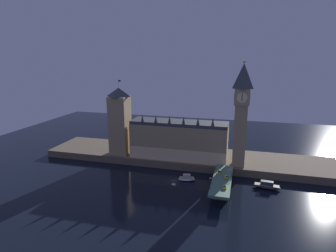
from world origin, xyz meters
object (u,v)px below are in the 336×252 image
object	(u,v)px
street_lamp_near	(210,182)
boat_upstream	(187,178)
pedestrian_mid_walk	(230,181)
car_northbound_lead	(219,172)
car_southbound_lead	(225,187)
car_southbound_trail	(226,177)
street_lamp_mid	(231,173)
boat_downstream	(267,186)
victoria_tower	(120,121)
pedestrian_near_rail	(212,182)
pedestrian_far_rail	(216,168)
clock_tower	(241,112)

from	to	relation	value
street_lamp_near	boat_upstream	size ratio (longest dim) A/B	0.58
pedestrian_mid_walk	car_northbound_lead	bearing A→B (deg)	123.78
car_northbound_lead	car_southbound_lead	size ratio (longest dim) A/B	0.97
car_southbound_trail	street_lamp_mid	size ratio (longest dim) A/B	0.68
car_southbound_lead	boat_downstream	bearing A→B (deg)	41.46
victoria_tower	pedestrian_near_rail	size ratio (longest dim) A/B	31.81
boat_downstream	pedestrian_far_rail	bearing A→B (deg)	170.02
pedestrian_near_rail	street_lamp_near	xyz separation A→B (m)	(-0.40, -6.87, 3.22)
pedestrian_mid_walk	boat_upstream	size ratio (longest dim) A/B	0.15
street_lamp_mid	car_southbound_trail	bearing A→B (deg)	141.51
pedestrian_far_rail	boat_downstream	bearing A→B (deg)	-9.98
car_southbound_lead	boat_upstream	world-z (taller)	car_southbound_lead
victoria_tower	car_southbound_lead	bearing A→B (deg)	-28.63
victoria_tower	street_lamp_near	world-z (taller)	victoria_tower
car_southbound_trail	boat_downstream	bearing A→B (deg)	15.60
car_northbound_lead	boat_upstream	bearing A→B (deg)	-179.32
car_northbound_lead	boat_upstream	xyz separation A→B (m)	(-20.62, -0.24, -6.35)
pedestrian_mid_walk	clock_tower	bearing A→B (deg)	83.82
boat_downstream	victoria_tower	bearing A→B (deg)	167.30
clock_tower	car_southbound_lead	bearing A→B (deg)	-98.20
car_southbound_trail	boat_downstream	distance (m)	25.86
pedestrian_far_rail	victoria_tower	bearing A→B (deg)	166.18
car_southbound_lead	pedestrian_mid_walk	distance (m)	9.20
pedestrian_mid_walk	pedestrian_far_rail	xyz separation A→B (m)	(-9.99, 18.11, 0.07)
victoria_tower	pedestrian_mid_walk	bearing A→B (deg)	-23.15
car_southbound_lead	car_southbound_trail	distance (m)	14.63
car_northbound_lead	street_lamp_near	distance (m)	22.89
car_northbound_lead	pedestrian_far_rail	bearing A→B (deg)	109.86
pedestrian_near_rail	car_southbound_lead	bearing A→B (deg)	-30.87
car_southbound_lead	boat_downstream	world-z (taller)	car_southbound_lead
street_lamp_mid	boat_upstream	bearing A→B (deg)	165.29
pedestrian_far_rail	boat_upstream	size ratio (longest dim) A/B	0.16
clock_tower	pedestrian_near_rail	distance (m)	53.78
boat_downstream	car_southbound_lead	bearing A→B (deg)	-138.54
victoria_tower	car_southbound_lead	world-z (taller)	victoria_tower
clock_tower	car_southbound_lead	size ratio (longest dim) A/B	17.08
pedestrian_mid_walk	car_southbound_trail	bearing A→B (deg)	113.39
pedestrian_mid_walk	boat_downstream	xyz separation A→B (m)	(21.71, 12.53, -6.34)
clock_tower	street_lamp_near	xyz separation A→B (m)	(-14.08, -45.35, -31.77)
victoria_tower	street_lamp_mid	bearing A→B (deg)	-21.08
car_northbound_lead	pedestrian_far_rail	distance (m)	7.35
car_southbound_lead	boat_downstream	size ratio (longest dim) A/B	0.25
pedestrian_mid_walk	street_lamp_near	bearing A→B (deg)	-132.71
victoria_tower	car_northbound_lead	world-z (taller)	victoria_tower
clock_tower	pedestrian_mid_walk	world-z (taller)	clock_tower
pedestrian_far_rail	pedestrian_mid_walk	bearing A→B (deg)	-61.12
clock_tower	pedestrian_near_rail	world-z (taller)	clock_tower
clock_tower	car_southbound_trail	distance (m)	45.69
boat_upstream	clock_tower	bearing A→B (deg)	36.05
victoria_tower	street_lamp_mid	size ratio (longest dim) A/B	8.20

